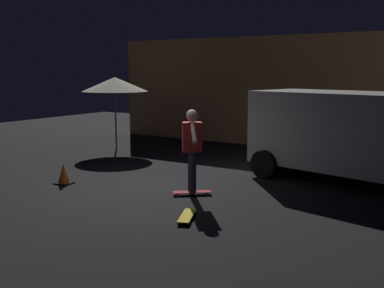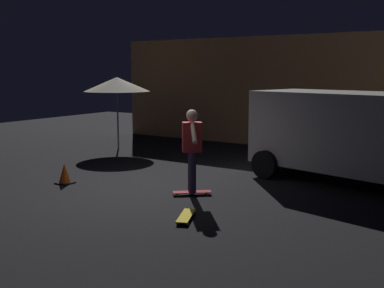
{
  "view_description": "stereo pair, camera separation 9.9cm",
  "coord_description": "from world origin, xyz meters",
  "px_view_note": "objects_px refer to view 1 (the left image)",
  "views": [
    {
      "loc": [
        5.89,
        -7.66,
        2.49
      ],
      "look_at": [
        1.02,
        0.16,
        1.05
      ],
      "focal_mm": 43.69,
      "sensor_mm": 36.0,
      "label": 1
    },
    {
      "loc": [
        5.98,
        -7.61,
        2.49
      ],
      "look_at": [
        1.02,
        0.16,
        1.05
      ],
      "focal_mm": 43.69,
      "sensor_mm": 36.0,
      "label": 2
    }
  ],
  "objects_px": {
    "parked_van": "(357,132)",
    "skater": "(192,145)",
    "traffic_cone": "(64,175)",
    "skateboard_ridden": "(192,192)",
    "patio_umbrella": "(115,84)",
    "skateboard_spare": "(187,216)"
  },
  "relations": [
    {
      "from": "parked_van",
      "to": "skater",
      "type": "xyz_separation_m",
      "value": [
        -2.57,
        -2.77,
        -0.12
      ]
    },
    {
      "from": "skater",
      "to": "traffic_cone",
      "type": "height_order",
      "value": "skater"
    },
    {
      "from": "skateboard_ridden",
      "to": "traffic_cone",
      "type": "relative_size",
      "value": 1.58
    },
    {
      "from": "traffic_cone",
      "to": "patio_umbrella",
      "type": "bearing_deg",
      "value": 117.25
    },
    {
      "from": "patio_umbrella",
      "to": "skateboard_spare",
      "type": "relative_size",
      "value": 2.88
    },
    {
      "from": "skateboard_spare",
      "to": "traffic_cone",
      "type": "height_order",
      "value": "traffic_cone"
    },
    {
      "from": "parked_van",
      "to": "patio_umbrella",
      "type": "bearing_deg",
      "value": 173.76
    },
    {
      "from": "parked_van",
      "to": "patio_umbrella",
      "type": "relative_size",
      "value": 2.13
    },
    {
      "from": "parked_van",
      "to": "traffic_cone",
      "type": "distance_m",
      "value": 6.58
    },
    {
      "from": "patio_umbrella",
      "to": "skateboard_ridden",
      "type": "xyz_separation_m",
      "value": [
        5.15,
        -3.61,
        -2.02
      ]
    },
    {
      "from": "skateboard_ridden",
      "to": "traffic_cone",
      "type": "height_order",
      "value": "traffic_cone"
    },
    {
      "from": "patio_umbrella",
      "to": "skateboard_ridden",
      "type": "relative_size",
      "value": 3.16
    },
    {
      "from": "patio_umbrella",
      "to": "traffic_cone",
      "type": "height_order",
      "value": "patio_umbrella"
    },
    {
      "from": "skateboard_spare",
      "to": "skater",
      "type": "height_order",
      "value": "skater"
    },
    {
      "from": "skateboard_ridden",
      "to": "skateboard_spare",
      "type": "height_order",
      "value": "same"
    },
    {
      "from": "skateboard_ridden",
      "to": "skater",
      "type": "bearing_deg",
      "value": -90.0
    },
    {
      "from": "patio_umbrella",
      "to": "skater",
      "type": "xyz_separation_m",
      "value": [
        5.15,
        -3.61,
        -1.04
      ]
    },
    {
      "from": "parked_van",
      "to": "skateboard_spare",
      "type": "bearing_deg",
      "value": -113.68
    },
    {
      "from": "skateboard_ridden",
      "to": "traffic_cone",
      "type": "xyz_separation_m",
      "value": [
        -2.93,
        -0.7,
        0.16
      ]
    },
    {
      "from": "patio_umbrella",
      "to": "traffic_cone",
      "type": "xyz_separation_m",
      "value": [
        2.22,
        -4.32,
        -1.86
      ]
    },
    {
      "from": "skater",
      "to": "traffic_cone",
      "type": "distance_m",
      "value": 3.12
    },
    {
      "from": "skater",
      "to": "traffic_cone",
      "type": "bearing_deg",
      "value": -166.48
    }
  ]
}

